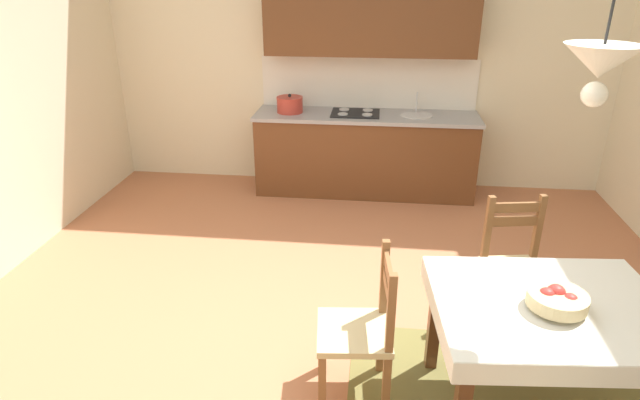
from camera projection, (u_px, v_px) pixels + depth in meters
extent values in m
cube|color=#B7704C|center=(329.00, 351.00, 3.62)|extent=(6.15, 6.73, 0.10)
cube|color=beige|center=(359.00, 4.00, 5.63)|extent=(6.15, 0.12, 4.00)
cube|color=brown|center=(365.00, 155.00, 5.91)|extent=(2.39, 0.60, 0.86)
cube|color=#9E9EA3|center=(366.00, 116.00, 5.72)|extent=(2.42, 0.63, 0.04)
cube|color=white|center=(368.00, 83.00, 5.88)|extent=(2.39, 0.01, 0.55)
cube|color=brown|center=(370.00, 21.00, 5.46)|extent=(2.20, 0.34, 0.70)
cube|color=black|center=(363.00, 196.00, 5.82)|extent=(2.35, 0.02, 0.09)
cylinder|color=silver|center=(417.00, 116.00, 5.67)|extent=(0.34, 0.34, 0.02)
cylinder|color=silver|center=(417.00, 102.00, 5.75)|extent=(0.02, 0.02, 0.22)
cube|color=black|center=(355.00, 113.00, 5.74)|extent=(0.52, 0.42, 0.01)
cylinder|color=silver|center=(343.00, 114.00, 5.65)|extent=(0.11, 0.11, 0.01)
cylinder|color=silver|center=(367.00, 115.00, 5.63)|extent=(0.11, 0.11, 0.01)
cylinder|color=silver|center=(344.00, 109.00, 5.84)|extent=(0.11, 0.11, 0.01)
cylinder|color=silver|center=(368.00, 110.00, 5.81)|extent=(0.11, 0.11, 0.01)
cylinder|color=#B2382D|center=(290.00, 106.00, 5.76)|extent=(0.28, 0.28, 0.15)
cylinder|color=#B2382D|center=(290.00, 98.00, 5.73)|extent=(0.29, 0.29, 0.02)
sphere|color=black|center=(290.00, 95.00, 5.72)|extent=(0.04, 0.04, 0.04)
cube|color=#56331C|center=(551.00, 305.00, 2.76)|extent=(1.21, 0.97, 0.02)
cube|color=#56331C|center=(435.00, 319.00, 3.27)|extent=(0.08, 0.08, 0.73)
cube|color=#56331C|center=(602.00, 322.00, 3.24)|extent=(0.08, 0.08, 0.73)
cube|color=silver|center=(552.00, 303.00, 2.75)|extent=(1.27, 1.04, 0.00)
cube|color=silver|center=(589.00, 377.00, 2.35)|extent=(1.19, 0.11, 0.12)
cube|color=silver|center=(521.00, 267.00, 3.21)|extent=(1.19, 0.11, 0.12)
cube|color=silver|center=(435.00, 311.00, 2.79)|extent=(0.08, 0.94, 0.12)
cube|color=#D1BC89|center=(354.00, 332.00, 3.05)|extent=(0.46, 0.46, 0.04)
cube|color=brown|center=(322.00, 384.00, 2.97)|extent=(0.05, 0.05, 0.41)
cube|color=brown|center=(323.00, 343.00, 3.30)|extent=(0.05, 0.05, 0.41)
cube|color=brown|center=(389.00, 348.00, 2.86)|extent=(0.05, 0.05, 0.93)
cube|color=brown|center=(383.00, 309.00, 3.19)|extent=(0.05, 0.05, 0.93)
cube|color=brown|center=(389.00, 270.00, 2.88)|extent=(0.06, 0.32, 0.07)
cube|color=brown|center=(388.00, 287.00, 2.92)|extent=(0.06, 0.32, 0.07)
cube|color=#D1BC89|center=(518.00, 273.00, 3.63)|extent=(0.49, 0.49, 0.04)
cube|color=brown|center=(550.00, 315.00, 3.57)|extent=(0.05, 0.05, 0.41)
cube|color=brown|center=(497.00, 317.00, 3.55)|extent=(0.05, 0.05, 0.41)
cube|color=brown|center=(533.00, 255.00, 3.79)|extent=(0.05, 0.05, 0.93)
cube|color=brown|center=(484.00, 256.00, 3.78)|extent=(0.05, 0.05, 0.93)
cube|color=brown|center=(517.00, 207.00, 3.63)|extent=(0.32, 0.08, 0.07)
cube|color=brown|center=(514.00, 221.00, 3.68)|extent=(0.32, 0.08, 0.07)
cylinder|color=tan|center=(555.00, 307.00, 2.70)|extent=(0.17, 0.17, 0.02)
cylinder|color=tan|center=(557.00, 299.00, 2.68)|extent=(0.30, 0.30, 0.07)
sphere|color=red|center=(547.00, 296.00, 2.69)|extent=(0.09, 0.09, 0.09)
sphere|color=red|center=(570.00, 301.00, 2.65)|extent=(0.08, 0.08, 0.08)
sphere|color=red|center=(556.00, 294.00, 2.70)|extent=(0.10, 0.10, 0.10)
cone|color=silver|center=(601.00, 61.00, 2.22)|extent=(0.32, 0.32, 0.14)
sphere|color=white|center=(594.00, 94.00, 2.28)|extent=(0.11, 0.11, 0.11)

